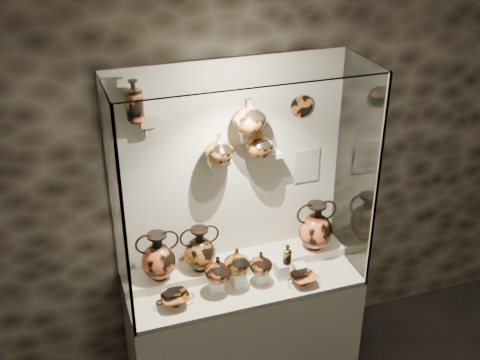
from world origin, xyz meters
name	(u,v)px	position (x,y,z in m)	size (l,w,h in m)	color
wall_back	(229,167)	(0.00, 2.50, 1.60)	(5.00, 0.02, 3.20)	black
plinth	(243,326)	(0.00, 2.18, 0.40)	(1.70, 0.60, 0.80)	beige
front_tier	(243,282)	(0.00, 2.18, 0.82)	(1.68, 0.58, 0.03)	beige
rear_tier	(236,265)	(0.00, 2.35, 0.85)	(1.70, 0.25, 0.10)	beige
back_panel	(229,168)	(0.00, 2.50, 1.60)	(1.70, 0.03, 1.60)	beige
glass_front	(259,209)	(0.00, 1.88, 1.60)	(1.70, 0.01, 1.60)	white
glass_left	(116,208)	(-0.85, 2.18, 1.60)	(0.01, 0.60, 1.60)	white
glass_right	(356,169)	(0.85, 2.18, 1.60)	(0.01, 0.60, 1.60)	white
glass_top	(244,72)	(0.00, 2.18, 2.40)	(1.70, 0.60, 0.01)	white
frame_post_left	(125,232)	(-0.84, 1.89, 1.60)	(0.02, 0.02, 1.60)	gray
frame_post_right	(377,188)	(0.84, 1.89, 1.60)	(0.02, 0.02, 1.60)	gray
pedestal_a	(216,285)	(-0.22, 2.13, 0.88)	(0.09, 0.09, 0.10)	silver
pedestal_b	(239,279)	(-0.05, 2.13, 0.90)	(0.09, 0.09, 0.13)	silver
pedestal_c	(261,276)	(0.12, 2.13, 0.88)	(0.09, 0.09, 0.09)	silver
pedestal_d	(282,270)	(0.28, 2.13, 0.89)	(0.09, 0.09, 0.12)	silver
pedestal_e	(299,269)	(0.42, 2.13, 0.87)	(0.09, 0.09, 0.08)	silver
bracket_ul	(150,122)	(-0.55, 2.42, 2.05)	(0.14, 0.12, 0.04)	beige
bracket_ca	(218,161)	(-0.10, 2.42, 1.70)	(0.14, 0.12, 0.04)	beige
bracket_cb	(246,131)	(0.10, 2.42, 1.90)	(0.10, 0.12, 0.04)	beige
bracket_cc	(270,154)	(0.28, 2.42, 1.70)	(0.14, 0.12, 0.04)	beige
amphora_left	(158,256)	(-0.58, 2.32, 1.08)	(0.29, 0.29, 0.37)	#CC5527
amphora_mid	(200,249)	(-0.28, 2.33, 1.07)	(0.28, 0.28, 0.34)	#9F551C
amphora_right	(316,226)	(0.62, 2.32, 1.09)	(0.31, 0.31, 0.39)	#CC5527
jug_a	(218,269)	(-0.21, 2.11, 1.03)	(0.19, 0.19, 0.19)	#CC5527
jug_b	(237,261)	(-0.07, 2.13, 1.06)	(0.19, 0.19, 0.19)	#9F551C
jug_c	(261,263)	(0.11, 2.12, 1.01)	(0.17, 0.17, 0.17)	#CC5527
lekythos_small	(287,253)	(0.31, 2.12, 1.04)	(0.08, 0.08, 0.17)	#9F551C
kylix_left	(175,299)	(-0.53, 2.08, 0.88)	(0.26, 0.22, 0.10)	#9F551C
kylix_right	(303,279)	(0.39, 2.01, 0.88)	(0.23, 0.20, 0.09)	#CC5527
lekythos_tall	(134,99)	(-0.64, 2.41, 2.22)	(0.12, 0.12, 0.31)	#CC5527
ovoid_vase_a	(219,148)	(-0.11, 2.37, 1.82)	(0.19, 0.19, 0.20)	#9F551C
ovoid_vase_b	(249,115)	(0.10, 2.36, 2.04)	(0.23, 0.23, 0.24)	#9F551C
ovoid_vase_c	(260,143)	(0.18, 2.37, 1.82)	(0.19, 0.19, 0.20)	#9F551C
wall_plate	(301,106)	(0.53, 2.47, 2.01)	(0.16, 0.16, 0.02)	#AD5622
info_placard	(307,166)	(0.60, 2.47, 1.53)	(0.20, 0.01, 0.26)	beige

